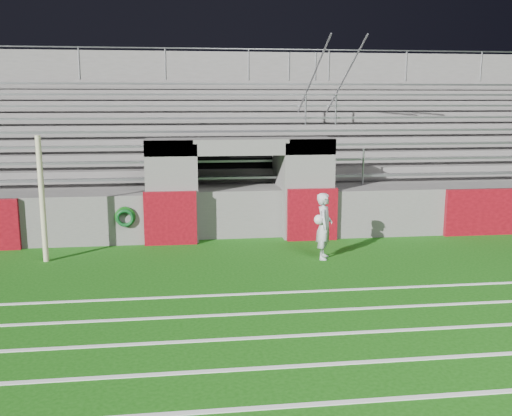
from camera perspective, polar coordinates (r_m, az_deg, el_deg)
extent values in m
plane|color=#144E0D|center=(11.72, 0.15, -6.95)|extent=(90.00, 90.00, 0.00)
cylinder|color=beige|center=(13.40, -20.60, 0.79)|extent=(0.12, 0.12, 2.81)
cube|color=white|center=(7.19, 5.64, -18.97)|extent=(28.00, 0.09, 0.01)
cube|color=white|center=(8.05, 4.00, -15.50)|extent=(28.00, 0.09, 0.01)
cube|color=white|center=(8.94, 2.72, -12.70)|extent=(28.00, 0.09, 0.01)
cube|color=white|center=(9.85, 1.69, -10.42)|extent=(28.00, 0.09, 0.01)
cube|color=white|center=(10.78, 0.85, -8.52)|extent=(28.00, 0.09, 0.01)
cube|color=#5A5856|center=(14.75, -8.58, 1.80)|extent=(1.20, 1.00, 2.60)
cube|color=#5A5856|center=(15.10, 5.21, 2.08)|extent=(1.20, 1.00, 2.60)
cube|color=black|center=(16.50, -2.20, 2.68)|extent=(2.60, 0.20, 2.50)
cube|color=#5A5856|center=(15.35, -6.11, 2.02)|extent=(0.10, 2.20, 2.50)
cube|color=#5A5856|center=(15.57, 2.39, 2.19)|extent=(0.10, 2.20, 2.50)
cube|color=#5A5856|center=(14.69, -1.63, 6.20)|extent=(4.80, 1.00, 0.40)
cube|color=#5A5856|center=(18.64, -2.79, 3.29)|extent=(26.00, 8.00, 0.20)
cube|color=#5A5856|center=(18.73, -2.77, 1.39)|extent=(26.00, 8.00, 1.05)
cube|color=#5E0810|center=(14.32, -8.56, -1.02)|extent=(1.30, 0.15, 1.35)
cube|color=#5E0810|center=(14.68, 5.63, -0.66)|extent=(1.30, 0.15, 1.35)
cube|color=#5E0810|center=(16.38, 21.87, -0.37)|extent=(2.20, 0.15, 1.25)
cube|color=gray|center=(15.71, -1.95, 3.08)|extent=(23.00, 0.28, 0.06)
cube|color=#5A5856|center=(16.55, -2.22, 3.36)|extent=(24.00, 0.75, 0.38)
cube|color=gray|center=(16.40, -2.20, 4.74)|extent=(23.00, 0.28, 0.06)
cube|color=#5A5856|center=(17.27, -2.45, 4.30)|extent=(24.00, 0.75, 0.76)
cube|color=gray|center=(17.11, -2.44, 6.26)|extent=(23.00, 0.28, 0.06)
cube|color=#5A5856|center=(17.99, -2.66, 5.17)|extent=(24.00, 0.75, 1.14)
cube|color=gray|center=(17.83, -2.66, 7.67)|extent=(23.00, 0.28, 0.06)
cube|color=#5A5856|center=(18.72, -2.86, 5.97)|extent=(24.00, 0.75, 1.52)
cube|color=gray|center=(18.56, -2.86, 8.96)|extent=(23.00, 0.28, 0.06)
cube|color=#5A5856|center=(19.45, -3.04, 6.71)|extent=(24.00, 0.75, 1.90)
cube|color=gray|center=(19.30, -3.05, 10.15)|extent=(23.00, 0.28, 0.06)
cube|color=#5A5856|center=(20.18, -3.20, 7.39)|extent=(24.00, 0.75, 2.28)
cube|color=gray|center=(20.05, -3.22, 11.26)|extent=(23.00, 0.28, 0.06)
cube|color=#5A5856|center=(20.92, -3.36, 8.03)|extent=(24.00, 0.75, 2.66)
cube|color=gray|center=(20.81, -3.39, 12.28)|extent=(23.00, 0.28, 0.06)
cube|color=#5A5856|center=(21.59, -3.49, 8.28)|extent=(26.00, 0.60, 5.29)
cylinder|color=#A5A8AD|center=(15.83, 7.21, 4.08)|extent=(0.05, 0.05, 1.00)
cylinder|color=#A5A8AD|center=(18.65, 4.99, 9.80)|extent=(0.05, 0.05, 1.00)
cylinder|color=#A5A8AD|center=(21.62, 3.33, 13.97)|extent=(0.05, 0.05, 1.00)
cylinder|color=#A5A8AD|center=(18.65, 5.02, 11.34)|extent=(0.05, 6.02, 3.08)
cylinder|color=#A5A8AD|center=(16.11, 10.66, 4.10)|extent=(0.05, 0.05, 1.00)
cylinder|color=#A5A8AD|center=(18.89, 8.00, 9.75)|extent=(0.05, 0.05, 1.00)
cylinder|color=#A5A8AD|center=(21.83, 5.98, 13.90)|extent=(0.05, 0.05, 1.00)
cylinder|color=#A5A8AD|center=(18.89, 8.04, 11.27)|extent=(0.05, 6.02, 3.08)
cylinder|color=#A5A8AD|center=(21.56, -17.28, 13.67)|extent=(0.05, 0.05, 1.10)
cylinder|color=#A5A8AD|center=(21.27, -9.05, 14.05)|extent=(0.05, 0.05, 1.10)
cylinder|color=#A5A8AD|center=(21.40, -0.75, 14.16)|extent=(0.05, 0.05, 1.10)
cylinder|color=#A5A8AD|center=(21.95, 7.30, 13.99)|extent=(0.05, 0.05, 1.10)
cylinder|color=#A5A8AD|center=(22.88, 14.80, 13.59)|extent=(0.05, 0.05, 1.10)
cylinder|color=#A5A8AD|center=(24.15, 21.59, 13.04)|extent=(0.05, 0.05, 1.10)
cylinder|color=#A5A8AD|center=(21.35, -3.52, 15.63)|extent=(24.00, 0.05, 0.05)
imported|color=#B3B8BD|center=(12.99, 6.84, -1.80)|extent=(0.51, 0.64, 1.51)
sphere|color=white|center=(12.82, 6.31, -1.16)|extent=(0.22, 0.22, 0.22)
torus|color=#0D440E|center=(14.38, -12.95, -0.85)|extent=(0.51, 0.09, 0.51)
torus|color=#0D431A|center=(14.33, -12.96, -0.99)|extent=(0.44, 0.09, 0.44)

